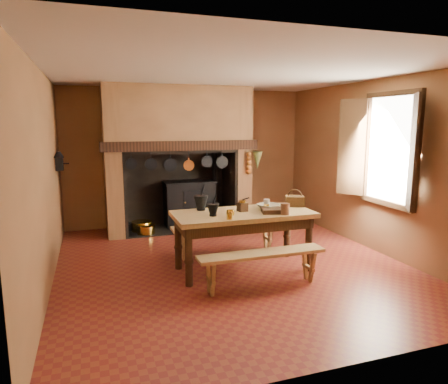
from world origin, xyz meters
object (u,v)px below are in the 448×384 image
coffee_grinder (242,206)px  bench_front (262,261)px  wicker_basket (295,201)px  iron_range (190,203)px  work_table (243,221)px  mixing_bowl (269,207)px

coffee_grinder → bench_front: bearing=-97.6°
wicker_basket → iron_range: bearing=132.4°
work_table → mixing_bowl: 0.46m
work_table → wicker_basket: (0.89, 0.13, 0.22)m
bench_front → mixing_bowl: (0.42, 0.73, 0.54)m
bench_front → coffee_grinder: 0.93m
mixing_bowl → iron_range: bearing=101.6°
coffee_grinder → wicker_basket: size_ratio=0.60×
iron_range → wicker_basket: (1.02, -2.59, 0.46)m
work_table → mixing_bowl: (0.42, 0.06, 0.17)m
bench_front → iron_range: bearing=92.1°
coffee_grinder → wicker_basket: bearing=-1.7°
iron_range → mixing_bowl: iron_range is taller
work_table → coffee_grinder: size_ratio=10.08×
work_table → bench_front: bearing=-90.0°
coffee_grinder → iron_range: bearing=86.0°
iron_range → bench_front: bearing=-87.9°
iron_range → work_table: iron_range is taller
iron_range → wicker_basket: bearing=-68.5°
iron_range → coffee_grinder: size_ratio=8.15×
wicker_basket → bench_front: bearing=-116.9°
work_table → bench_front: work_table is taller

